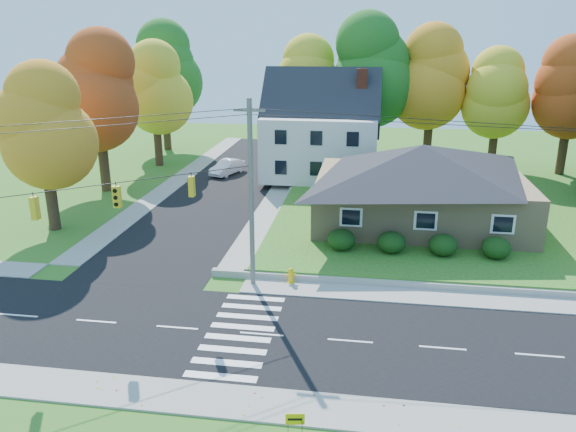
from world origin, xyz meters
The scene contains 22 objects.
ground centered at (0.00, 0.00, 0.00)m, with size 120.00×120.00×0.00m, color #3D7923.
road_main centered at (0.00, 0.00, 0.01)m, with size 90.00×8.00×0.02m, color black.
road_cross centered at (-8.00, 26.00, 0.01)m, with size 8.00×44.00×0.02m, color black.
sidewalk_north centered at (0.00, 5.00, 0.04)m, with size 90.00×2.00×0.08m, color #9C9A90.
sidewalk_south centered at (0.00, -5.00, 0.04)m, with size 90.00×2.00×0.08m, color #9C9A90.
lawn centered at (13.00, 21.00, 0.25)m, with size 30.00×30.00×0.50m, color #3D7923.
ranch_house centered at (8.00, 16.00, 3.27)m, with size 14.60×10.60×5.40m.
colonial_house centered at (0.04, 28.00, 4.58)m, with size 10.40×8.40×9.60m.
hedge_row centered at (7.50, 9.80, 1.14)m, with size 10.70×1.70×1.27m.
traffic_infrastructure centered at (-0.15, 1.35, 5.15)m, with size 38.10×10.66×10.00m.
tree_lot_0 centered at (-2.00, 34.00, 8.31)m, with size 6.72×6.72×12.51m.
tree_lot_1 centered at (4.00, 33.00, 9.61)m, with size 7.84×7.84×14.60m.
tree_lot_2 centered at (10.00, 34.00, 8.96)m, with size 7.28×7.28×13.56m.
tree_lot_3 centered at (16.00, 33.00, 7.65)m, with size 6.16×6.16×11.47m.
tree_lot_4 centered at (22.00, 32.00, 8.31)m, with size 6.72×6.72×12.51m.
tree_west_0 centered at (-17.00, 12.00, 7.15)m, with size 6.16×6.16×11.47m.
tree_west_1 centered at (-18.00, 22.00, 8.46)m, with size 7.28×7.28×13.56m.
tree_west_2 centered at (-17.00, 32.00, 7.81)m, with size 6.72×6.72×12.51m.
tree_west_3 centered at (-19.00, 40.00, 9.11)m, with size 7.84×7.84×14.60m.
white_car centered at (-9.05, 29.14, 0.72)m, with size 1.49×4.27×1.41m, color silver.
fire_hydrant centered at (0.53, 5.57, 0.44)m, with size 0.53×0.41×0.92m.
yard_sign centered at (2.40, -6.35, 0.59)m, with size 0.65×0.13×0.82m.
Camera 1 is at (4.51, -22.09, 13.06)m, focal length 35.00 mm.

